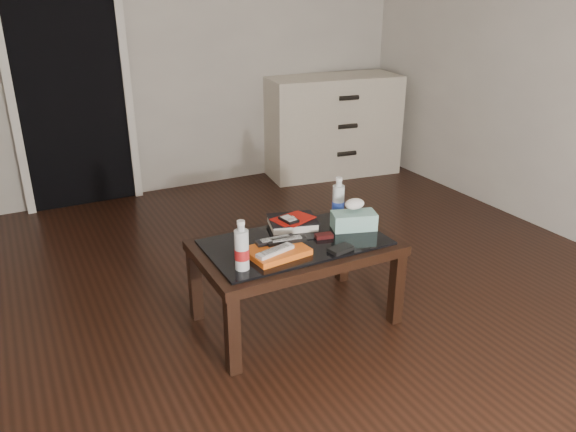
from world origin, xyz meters
The scene contains 16 objects.
ground centered at (0.00, 0.00, 0.00)m, with size 5.00×5.00×0.00m, color black.
doorway centered at (-0.40, 2.47, 1.02)m, with size 0.90×0.08×2.07m.
coffee_table centered at (0.31, 0.15, 0.40)m, with size 1.00×0.60×0.46m.
dresser centered at (1.80, 2.23, 0.45)m, with size 1.25×0.65×0.90m.
magazines centered at (0.16, 0.07, 0.48)m, with size 0.28×0.21×0.03m, color #E25B15.
remote_silver centered at (0.13, 0.03, 0.50)m, with size 0.20×0.05×0.02m, color silver.
remote_black_front centered at (0.23, 0.11, 0.50)m, with size 0.20×0.05×0.02m, color black.
remote_black_back centered at (0.18, 0.14, 0.50)m, with size 0.20×0.05×0.02m, color black.
textbook centered at (0.38, 0.33, 0.48)m, with size 0.25×0.20×0.05m, color black.
dvd_mailers centered at (0.37, 0.32, 0.51)m, with size 0.19×0.14×0.01m, color #B1130B.
ipod centered at (0.34, 0.30, 0.52)m, with size 0.06×0.10×0.02m, color black.
flip_phone centered at (0.45, 0.12, 0.47)m, with size 0.09×0.05×0.02m, color black.
wallet centered at (0.45, -0.04, 0.47)m, with size 0.12×0.07×0.02m, color black.
water_bottle_left centered at (-0.05, 0.01, 0.58)m, with size 0.07×0.07×0.24m, color silver.
water_bottle_right centered at (0.66, 0.31, 0.58)m, with size 0.07×0.07×0.24m, color silver.
tissue_box centered at (0.66, 0.15, 0.51)m, with size 0.23×0.12×0.09m, color teal.
Camera 1 is at (-0.91, -2.11, 1.67)m, focal length 35.00 mm.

